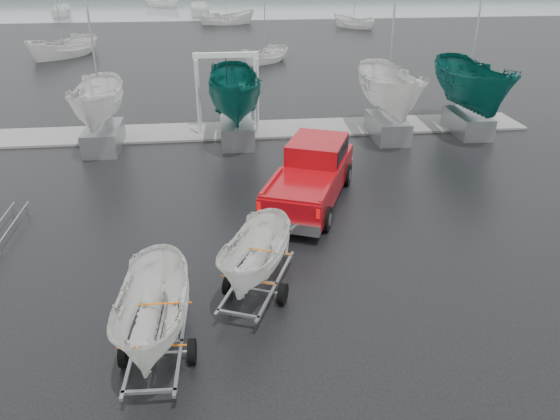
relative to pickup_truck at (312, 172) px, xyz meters
The scene contains 17 objects.
ground_plane 4.68m from the pickup_truck, 115.61° to the right, with size 120.00×120.00×0.00m, color black.
dock 9.19m from the pickup_truck, 102.42° to the left, with size 30.00×3.00×0.12m, color gray.
pickup_truck is the anchor object (origin of this frame).
trailer_hitched 6.92m from the pickup_truck, 112.65° to the right, with size 2.48×3.78×4.46m.
trailer_parked 10.17m from the pickup_truck, 120.93° to the right, with size 1.80×3.65×4.84m.
boat_hoist 9.52m from the pickup_truck, 108.47° to the left, with size 3.30×2.18×4.12m.
keelboat_0 11.65m from the pickup_truck, 142.71° to the left, with size 2.22×3.20×10.39m.
keelboat_1 8.12m from the pickup_truck, 110.14° to the left, with size 2.56×3.20×7.90m.
keelboat_2 9.06m from the pickup_truck, 53.69° to the left, with size 2.55×3.20×10.72m.
keelboat_3 12.32m from the pickup_truck, 37.24° to the left, with size 2.69×3.20×10.87m.
moored_boat_0 36.03m from the pickup_truck, 117.66° to the left, with size 3.95×3.97×11.71m.
moored_boat_1 52.02m from the pickup_truck, 92.04° to the left, with size 3.08×3.03×11.46m.
moored_boat_2 27.37m from the pickup_truck, 88.66° to the left, with size 2.96×2.96×10.75m.
moored_boat_3 48.84m from the pickup_truck, 74.64° to the left, with size 3.11×3.11×10.89m.
moored_boat_4 66.89m from the pickup_truck, 111.20° to the left, with size 2.61×2.67×11.21m.
moored_boat_5 61.53m from the pickup_truck, 95.03° to the left, with size 2.84×2.91×11.55m.
moored_boat_6 74.35m from the pickup_truck, 98.98° to the left, with size 3.55×3.54×11.31m.
Camera 1 is at (-1.50, -15.12, 9.03)m, focal length 35.00 mm.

